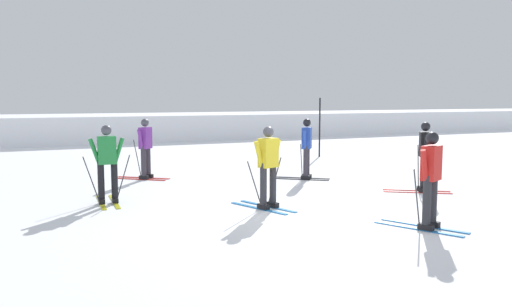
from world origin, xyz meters
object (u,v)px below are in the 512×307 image
at_px(skier_blue, 306,147).
at_px(trail_marker_pole, 320,127).
at_px(skier_black, 424,155).
at_px(skier_green, 107,162).
at_px(skier_yellow, 268,165).
at_px(skier_red, 430,178).
at_px(skier_purple, 145,147).

distance_m(skier_blue, trail_marker_pole, 5.62).
bearing_deg(skier_black, skier_green, 166.37).
bearing_deg(skier_black, trail_marker_pole, 77.73).
xyz_separation_m(skier_black, trail_marker_pole, (1.63, 7.49, 0.23)).
relative_size(skier_black, trail_marker_pole, 0.75).
height_order(skier_blue, skier_green, same).
bearing_deg(skier_blue, skier_green, -168.29).
bearing_deg(trail_marker_pole, skier_yellow, -127.73).
height_order(skier_green, trail_marker_pole, trail_marker_pole).
distance_m(skier_blue, skier_red, 5.76).
xyz_separation_m(skier_black, skier_blue, (-1.61, 2.91, -0.00)).
xyz_separation_m(skier_yellow, skier_red, (1.84, -2.65, 0.00)).
bearing_deg(skier_black, skier_red, -131.13).
distance_m(skier_yellow, skier_red, 3.23).
bearing_deg(trail_marker_pole, skier_purple, -159.88).
height_order(skier_yellow, trail_marker_pole, trail_marker_pole).
xyz_separation_m(skier_red, trail_marker_pole, (4.07, 10.29, 0.23)).
relative_size(skier_black, skier_yellow, 1.00).
relative_size(skier_blue, skier_purple, 1.00).
bearing_deg(skier_green, skier_purple, 64.23).
height_order(skier_yellow, skier_red, same).
height_order(skier_purple, skier_red, same).
xyz_separation_m(skier_purple, skier_red, (3.31, -7.58, -0.00)).
distance_m(skier_black, trail_marker_pole, 7.67).
bearing_deg(skier_purple, skier_green, -115.77).
bearing_deg(skier_yellow, skier_blue, 48.85).
relative_size(skier_yellow, trail_marker_pole, 0.75).
height_order(skier_purple, trail_marker_pole, trail_marker_pole).
distance_m(skier_red, trail_marker_pole, 11.06).
xyz_separation_m(skier_blue, skier_red, (-0.83, -5.70, 0.00)).
relative_size(skier_purple, skier_green, 1.00).
distance_m(skier_black, skier_red, 3.71).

